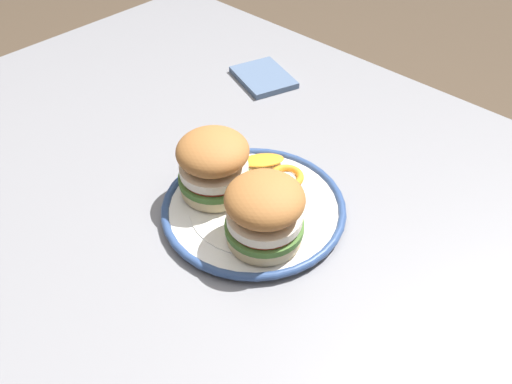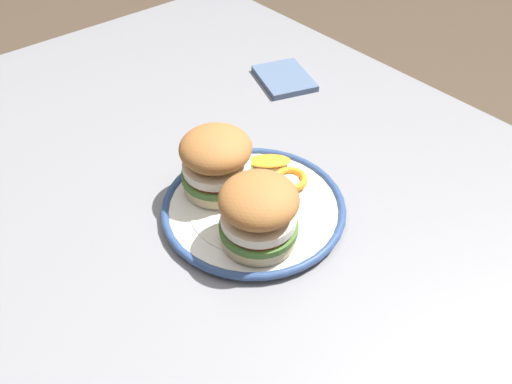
{
  "view_description": "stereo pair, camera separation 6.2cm",
  "coord_description": "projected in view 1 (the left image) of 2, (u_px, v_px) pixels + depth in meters",
  "views": [
    {
      "loc": [
        0.38,
        -0.4,
        1.3
      ],
      "look_at": [
        0.0,
        0.0,
        0.79
      ],
      "focal_mm": 36.12,
      "sensor_mm": 36.0,
      "label": 1
    },
    {
      "loc": [
        0.43,
        -0.36,
        1.3
      ],
      "look_at": [
        0.0,
        0.0,
        0.79
      ],
      "focal_mm": 36.12,
      "sensor_mm": 36.0,
      "label": 2
    }
  ],
  "objects": [
    {
      "name": "dining_table",
      "position": [
        254.0,
        248.0,
        0.84
      ],
      "size": [
        1.49,
        1.02,
        0.75
      ],
      "color": "gray",
      "rests_on": "ground"
    },
    {
      "name": "dinner_plate",
      "position": [
        256.0,
        207.0,
        0.78
      ],
      "size": [
        0.28,
        0.28,
        0.02
      ],
      "color": "white",
      "rests_on": "dining_table"
    },
    {
      "name": "sandwich_half_left",
      "position": [
        265.0,
        212.0,
        0.69
      ],
      "size": [
        0.13,
        0.13,
        0.1
      ],
      "color": "beige",
      "rests_on": "dinner_plate"
    },
    {
      "name": "sandwich_half_right",
      "position": [
        214.0,
        164.0,
        0.76
      ],
      "size": [
        0.13,
        0.13,
        0.1
      ],
      "color": "beige",
      "rests_on": "dinner_plate"
    },
    {
      "name": "orange_peel_curled",
      "position": [
        284.0,
        176.0,
        0.81
      ],
      "size": [
        0.08,
        0.08,
        0.01
      ],
      "color": "orange",
      "rests_on": "dinner_plate"
    },
    {
      "name": "orange_peel_strip_long",
      "position": [
        262.0,
        160.0,
        0.84
      ],
      "size": [
        0.07,
        0.08,
        0.01
      ],
      "color": "orange",
      "rests_on": "dinner_plate"
    },
    {
      "name": "orange_peel_strip_short",
      "position": [
        286.0,
        197.0,
        0.78
      ],
      "size": [
        0.07,
        0.06,
        0.01
      ],
      "color": "orange",
      "rests_on": "dinner_plate"
    },
    {
      "name": "folded_napkin",
      "position": [
        263.0,
        77.0,
        1.06
      ],
      "size": [
        0.15,
        0.13,
        0.01
      ],
      "primitive_type": "cube",
      "rotation": [
        0.0,
        0.0,
        2.8
      ],
      "color": "slate",
      "rests_on": "dining_table"
    }
  ]
}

